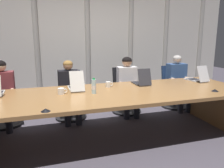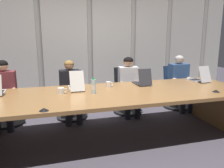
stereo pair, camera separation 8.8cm
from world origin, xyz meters
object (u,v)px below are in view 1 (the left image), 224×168
office_chair_right_mid (174,91)px  conference_mic_middle (46,110)px  person_left_end (2,90)px  person_left_mid (70,87)px  laptop_left_mid (76,86)px  coffee_mug_near (61,91)px  coffee_mug_far (108,84)px  office_chair_center (126,95)px  person_right_mid (178,79)px  laptop_right_mid (197,78)px  office_chair_left_end (4,105)px  office_chair_left_mid (70,100)px  person_center (128,82)px  conference_mic_left_side (215,90)px  water_bottle_primary (94,87)px  laptop_center (141,81)px

office_chair_right_mid → conference_mic_middle: bearing=-66.0°
person_left_end → person_left_mid: person_left_end is taller
laptop_left_mid → coffee_mug_near: (-0.25, -0.23, -0.02)m
laptop_left_mid → coffee_mug_far: bearing=-88.9°
laptop_left_mid → person_left_mid: 0.64m
office_chair_center → conference_mic_middle: bearing=-46.2°
person_left_mid → person_right_mid: person_right_mid is taller
laptop_right_mid → office_chair_left_end: 3.57m
office_chair_right_mid → person_right_mid: (-0.01, -0.15, 0.31)m
office_chair_left_mid → person_center: size_ratio=0.78×
office_chair_right_mid → conference_mic_left_side: (-0.29, -1.55, 0.41)m
person_right_mid → conference_mic_left_side: bearing=-11.3°
laptop_right_mid → office_chair_left_mid: bearing=63.5°
coffee_mug_far → conference_mic_middle: (-1.03, -0.96, -0.03)m
water_bottle_primary → office_chair_left_mid: bearing=100.9°
office_chair_left_end → conference_mic_left_side: (3.20, -1.55, 0.40)m
coffee_mug_near → office_chair_right_mid: bearing=21.5°
office_chair_center → water_bottle_primary: bearing=-42.6°
conference_mic_middle → person_left_mid: bearing=73.7°
office_chair_left_mid → office_chair_right_mid: 2.31m
coffee_mug_near → office_chair_left_mid: bearing=76.4°
laptop_center → person_left_mid: (-1.18, 0.59, -0.16)m
office_chair_left_mid → laptop_right_mid: bearing=75.8°
office_chair_center → office_chair_left_end: bearing=-92.9°
office_chair_left_mid → conference_mic_middle: (-0.49, -1.74, 0.42)m
laptop_right_mid → conference_mic_middle: size_ratio=4.16×
person_left_mid → coffee_mug_far: (0.57, -0.61, 0.15)m
office_chair_right_mid → person_center: size_ratio=0.79×
office_chair_left_mid → coffee_mug_near: bearing=-8.8°
office_chair_left_mid → person_center: bearing=87.0°
office_chair_center → coffee_mug_far: bearing=-40.9°
conference_mic_left_side → laptop_center: bearing=137.5°
laptop_right_mid → person_center: size_ratio=0.39×
office_chair_left_mid → conference_mic_left_side: bearing=57.3°
office_chair_right_mid → office_chair_left_end: bearing=-97.9°
person_center → coffee_mug_far: person_center is taller
coffee_mug_far → coffee_mug_near: bearing=-163.5°
laptop_right_mid → office_chair_right_mid: (0.04, 0.78, -0.45)m
office_chair_center → person_right_mid: size_ratio=0.79×
laptop_center → coffee_mug_near: bearing=102.3°
person_center → coffee_mug_near: 1.63m
person_left_mid → person_center: (1.16, 0.01, 0.03)m
laptop_right_mid → office_chair_center: laptop_right_mid is taller
water_bottle_primary → coffee_mug_far: water_bottle_primary is taller
office_chair_right_mid → office_chair_center: bearing=-97.9°
coffee_mug_far → conference_mic_middle: coffee_mug_far is taller
person_left_end → person_left_mid: bearing=89.9°
water_bottle_primary → coffee_mug_far: (0.33, 0.35, -0.06)m
person_center → coffee_mug_near: bearing=-52.8°
coffee_mug_far → person_left_mid: bearing=132.8°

